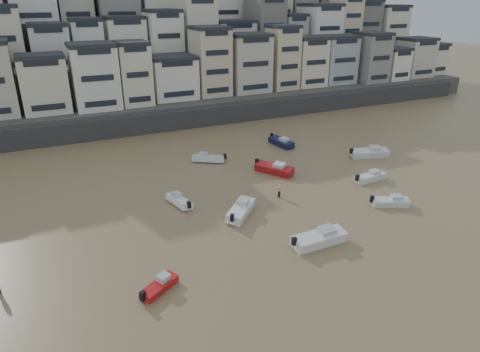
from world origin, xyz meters
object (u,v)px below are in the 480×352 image
boat_a (319,237)px  boat_i (281,141)px  boat_j (159,285)px  boat_b (390,201)px  boat_d (371,176)px  boat_h (208,157)px  person_pink (279,191)px  boat_c (241,208)px  boat_e (274,167)px  boat_f (179,200)px  boat_g (370,152)px

boat_a → boat_i: boat_a is taller
boat_i → boat_j: 40.83m
boat_b → boat_d: boat_d is taller
boat_b → boat_h: 27.02m
boat_h → boat_j: size_ratio=1.31×
boat_j → boat_i: bearing=12.6°
boat_b → boat_j: (-29.15, -3.88, -0.09)m
boat_h → person_pink: bearing=134.5°
boat_a → boat_j: bearing=-179.6°
boat_d → boat_c: bearing=-178.5°
boat_e → boat_i: 12.38m
boat_f → person_pink: person_pink is taller
boat_a → boat_b: (12.71, 3.56, -0.22)m
boat_a → boat_j: boat_a is taller
boat_i → boat_j: size_ratio=1.42×
person_pink → boat_d: bearing=-3.1°
boat_c → person_pink: person_pink is taller
boat_e → boat_i: boat_e is taller
boat_a → boat_e: 19.18m
boat_j → boat_c: bearing=5.4°
boat_e → boat_h: 10.58m
boat_f → boat_j: 16.30m
boat_f → boat_i: (22.28, 13.97, 0.15)m
boat_e → boat_i: size_ratio=1.06×
boat_b → boat_d: bearing=91.7°
boat_c → boat_f: bearing=89.4°
person_pink → boat_c: bearing=-160.6°
boat_j → boat_g: bearing=-7.2°
boat_a → boat_d: size_ratio=1.26×
boat_b → boat_i: bearing=116.1°
boat_a → boat_d: (15.78, 10.54, -0.18)m
boat_a → boat_g: size_ratio=0.99×
boat_a → boat_c: 10.07m
boat_a → boat_e: boat_a is taller
boat_d → boat_e: (-10.47, 7.88, 0.15)m
boat_a → boat_e: (5.31, 18.43, -0.03)m
boat_c → boat_f: boat_c is taller
boat_c → boat_j: boat_c is taller
boat_g → boat_i: size_ratio=1.10×
boat_c → boat_j: (-12.09, -9.41, -0.27)m
boat_i → boat_g: bearing=35.1°
boat_d → person_pink: size_ratio=2.88×
boat_d → boat_h: 23.52m
boat_f → boat_i: size_ratio=0.80×
boat_c → boat_e: bearing=-1.6°
boat_b → boat_h: (-14.10, 23.05, 0.08)m
person_pink → boat_b: bearing=-35.8°
boat_c → boat_d: 20.18m
boat_f → boat_h: (8.47, 12.02, 0.10)m
boat_b → boat_g: (9.19, 14.21, 0.22)m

